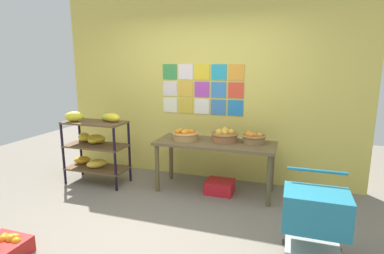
{
  "coord_description": "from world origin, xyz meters",
  "views": [
    {
      "loc": [
        1.29,
        -2.75,
        1.77
      ],
      "look_at": [
        0.08,
        0.89,
        0.98
      ],
      "focal_mm": 28.79,
      "sensor_mm": 36.0,
      "label": 1
    }
  ],
  "objects_px": {
    "orange_crate_foreground": "(2,248)",
    "fruit_basket_right": "(224,136)",
    "display_table": "(215,148)",
    "shopping_cart": "(315,213)",
    "banana_shelf_unit": "(94,141)",
    "fruit_basket_left": "(254,138)",
    "produce_crate_under_table": "(220,187)",
    "fruit_basket_back_right": "(185,135)"
  },
  "relations": [
    {
      "from": "banana_shelf_unit",
      "to": "produce_crate_under_table",
      "type": "bearing_deg",
      "value": 5.37
    },
    {
      "from": "shopping_cart",
      "to": "produce_crate_under_table",
      "type": "bearing_deg",
      "value": 135.22
    },
    {
      "from": "produce_crate_under_table",
      "to": "display_table",
      "type": "bearing_deg",
      "value": 157.85
    },
    {
      "from": "banana_shelf_unit",
      "to": "fruit_basket_back_right",
      "type": "bearing_deg",
      "value": 8.45
    },
    {
      "from": "produce_crate_under_table",
      "to": "fruit_basket_right",
      "type": "bearing_deg",
      "value": 78.84
    },
    {
      "from": "fruit_basket_right",
      "to": "orange_crate_foreground",
      "type": "height_order",
      "value": "fruit_basket_right"
    },
    {
      "from": "display_table",
      "to": "fruit_basket_left",
      "type": "relative_size",
      "value": 5.12
    },
    {
      "from": "fruit_basket_left",
      "to": "shopping_cart",
      "type": "distance_m",
      "value": 1.56
    },
    {
      "from": "display_table",
      "to": "fruit_basket_back_right",
      "type": "xyz_separation_m",
      "value": [
        -0.43,
        -0.01,
        0.16
      ]
    },
    {
      "from": "fruit_basket_back_right",
      "to": "display_table",
      "type": "bearing_deg",
      "value": 1.17
    },
    {
      "from": "fruit_basket_back_right",
      "to": "produce_crate_under_table",
      "type": "relative_size",
      "value": 0.99
    },
    {
      "from": "fruit_basket_right",
      "to": "produce_crate_under_table",
      "type": "bearing_deg",
      "value": -101.16
    },
    {
      "from": "display_table",
      "to": "orange_crate_foreground",
      "type": "bearing_deg",
      "value": -125.27
    },
    {
      "from": "fruit_basket_right",
      "to": "orange_crate_foreground",
      "type": "relative_size",
      "value": 0.92
    },
    {
      "from": "fruit_basket_left",
      "to": "display_table",
      "type": "bearing_deg",
      "value": -167.04
    },
    {
      "from": "fruit_basket_left",
      "to": "fruit_basket_right",
      "type": "relative_size",
      "value": 0.85
    },
    {
      "from": "produce_crate_under_table",
      "to": "shopping_cart",
      "type": "height_order",
      "value": "shopping_cart"
    },
    {
      "from": "banana_shelf_unit",
      "to": "display_table",
      "type": "xyz_separation_m",
      "value": [
        1.8,
        0.21,
        -0.01
      ]
    },
    {
      "from": "display_table",
      "to": "fruit_basket_left",
      "type": "bearing_deg",
      "value": 12.96
    },
    {
      "from": "fruit_basket_back_right",
      "to": "fruit_basket_right",
      "type": "xyz_separation_m",
      "value": [
        0.54,
        0.09,
        0.01
      ]
    },
    {
      "from": "banana_shelf_unit",
      "to": "fruit_basket_right",
      "type": "relative_size",
      "value": 2.87
    },
    {
      "from": "fruit_basket_left",
      "to": "orange_crate_foreground",
      "type": "distance_m",
      "value": 3.06
    },
    {
      "from": "fruit_basket_back_right",
      "to": "banana_shelf_unit",
      "type": "bearing_deg",
      "value": -171.55
    },
    {
      "from": "orange_crate_foreground",
      "to": "fruit_basket_back_right",
      "type": "bearing_deg",
      "value": 63.19
    },
    {
      "from": "fruit_basket_right",
      "to": "orange_crate_foreground",
      "type": "distance_m",
      "value": 2.79
    },
    {
      "from": "produce_crate_under_table",
      "to": "orange_crate_foreground",
      "type": "height_order",
      "value": "orange_crate_foreground"
    },
    {
      "from": "orange_crate_foreground",
      "to": "shopping_cart",
      "type": "relative_size",
      "value": 0.52
    },
    {
      "from": "fruit_basket_right",
      "to": "orange_crate_foreground",
      "type": "xyz_separation_m",
      "value": [
        -1.6,
        -2.18,
        -0.7
      ]
    },
    {
      "from": "fruit_basket_left",
      "to": "fruit_basket_right",
      "type": "bearing_deg",
      "value": -174.73
    },
    {
      "from": "fruit_basket_right",
      "to": "shopping_cart",
      "type": "distance_m",
      "value": 1.75
    },
    {
      "from": "fruit_basket_left",
      "to": "orange_crate_foreground",
      "type": "relative_size",
      "value": 0.78
    },
    {
      "from": "fruit_basket_back_right",
      "to": "fruit_basket_right",
      "type": "distance_m",
      "value": 0.55
    },
    {
      "from": "display_table",
      "to": "fruit_basket_left",
      "type": "xyz_separation_m",
      "value": [
        0.51,
        0.12,
        0.16
      ]
    },
    {
      "from": "orange_crate_foreground",
      "to": "fruit_basket_right",
      "type": "bearing_deg",
      "value": 53.82
    },
    {
      "from": "banana_shelf_unit",
      "to": "fruit_basket_right",
      "type": "bearing_deg",
      "value": 8.7
    },
    {
      "from": "fruit_basket_back_right",
      "to": "orange_crate_foreground",
      "type": "distance_m",
      "value": 2.45
    },
    {
      "from": "fruit_basket_left",
      "to": "orange_crate_foreground",
      "type": "bearing_deg",
      "value": -131.93
    },
    {
      "from": "display_table",
      "to": "banana_shelf_unit",
      "type": "bearing_deg",
      "value": -173.27
    },
    {
      "from": "display_table",
      "to": "orange_crate_foreground",
      "type": "xyz_separation_m",
      "value": [
        -1.49,
        -2.11,
        -0.53
      ]
    },
    {
      "from": "display_table",
      "to": "shopping_cart",
      "type": "relative_size",
      "value": 2.08
    },
    {
      "from": "fruit_basket_back_right",
      "to": "produce_crate_under_table",
      "type": "height_order",
      "value": "fruit_basket_back_right"
    },
    {
      "from": "display_table",
      "to": "shopping_cart",
      "type": "height_order",
      "value": "shopping_cart"
    }
  ]
}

